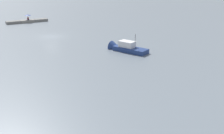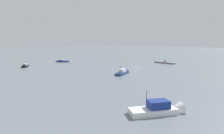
{
  "view_description": "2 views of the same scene",
  "coord_description": "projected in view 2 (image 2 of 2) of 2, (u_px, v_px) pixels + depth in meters",
  "views": [
    {
      "loc": [
        14.43,
        46.31,
        10.79
      ],
      "look_at": [
        3.3,
        27.45,
        3.07
      ],
      "focal_mm": 42.39,
      "sensor_mm": 36.0,
      "label": 1
    },
    {
      "loc": [
        -43.64,
        51.84,
        9.51
      ],
      "look_at": [
        -1.09,
        14.11,
        1.46
      ],
      "focal_mm": 29.14,
      "sensor_mm": 36.0,
      "label": 2
    }
  ],
  "objects": [
    {
      "name": "sailboat_navy_far",
      "position": [
        62.0,
        61.0,
        84.24
      ],
      "size": [
        6.79,
        5.86,
        9.4
      ],
      "rotation": [
        0.0,
        0.0,
        2.22
      ],
      "color": "navy",
      "rests_on": "ground_plane"
    },
    {
      "name": "ground_plane",
      "position": [
        138.0,
        67.0,
        67.71
      ],
      "size": [
        500.0,
        500.0,
        0.0
      ],
      "primitive_type": "plane",
      "color": "slate"
    },
    {
      "name": "motorboat_white_mid",
      "position": [
        161.0,
        110.0,
        24.17
      ],
      "size": [
        5.51,
        7.51,
        4.12
      ],
      "rotation": [
        0.0,
        0.0,
        2.64
      ],
      "color": "silver",
      "rests_on": "ground_plane"
    },
    {
      "name": "motorboat_navy_far",
      "position": [
        123.0,
        73.0,
        53.26
      ],
      "size": [
        4.03,
        6.4,
        3.44
      ],
      "rotation": [
        0.0,
        0.0,
        3.52
      ],
      "color": "navy",
      "rests_on": "ground_plane"
    },
    {
      "name": "motorboat_black_near",
      "position": [
        25.0,
        66.0,
        67.79
      ],
      "size": [
        5.46,
        3.97,
        2.99
      ],
      "rotation": [
        0.0,
        0.0,
        1.07
      ],
      "color": "black",
      "rests_on": "ground_plane"
    },
    {
      "name": "umbrella_open_navy",
      "position": [
        165.0,
        59.0,
        78.78
      ],
      "size": [
        1.5,
        1.5,
        1.32
      ],
      "color": "black",
      "rests_on": "seawall_pier"
    },
    {
      "name": "person_seated_maroon_left",
      "position": [
        165.0,
        61.0,
        78.87
      ],
      "size": [
        0.44,
        0.64,
        0.73
      ],
      "rotation": [
        0.0,
        0.0,
        -0.11
      ],
      "color": "#1E2333",
      "rests_on": "seawall_pier"
    },
    {
      "name": "seawall_pier",
      "position": [
        164.0,
        63.0,
        79.15
      ],
      "size": [
        9.49,
        1.82,
        0.6
      ],
      "color": "slate",
      "rests_on": "ground_plane"
    }
  ]
}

